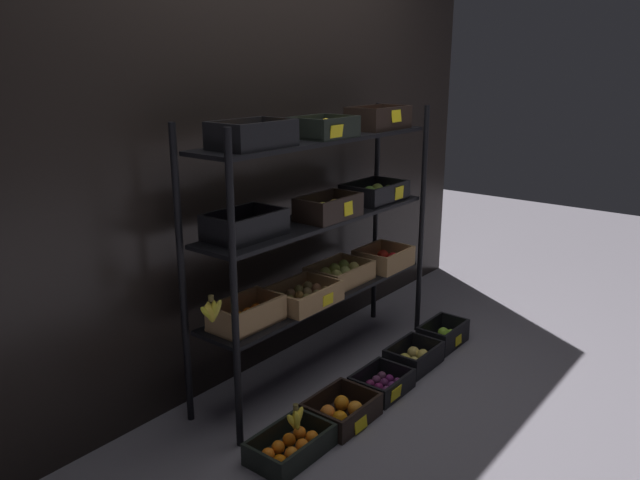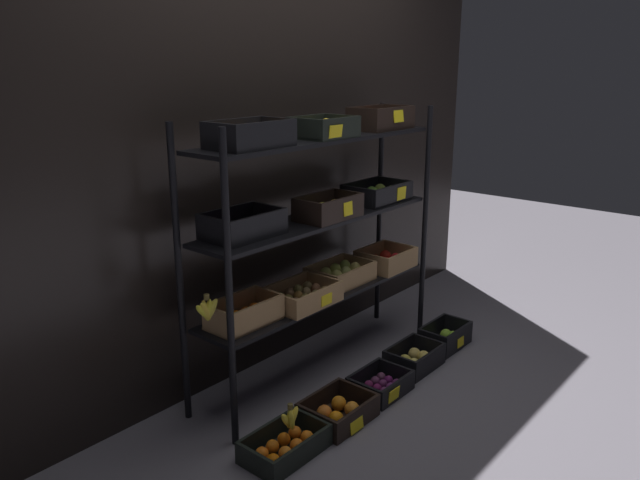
{
  "view_description": "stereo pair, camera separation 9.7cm",
  "coord_description": "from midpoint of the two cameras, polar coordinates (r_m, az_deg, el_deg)",
  "views": [
    {
      "loc": [
        -2.46,
        -1.95,
        1.66
      ],
      "look_at": [
        0.0,
        0.0,
        0.75
      ],
      "focal_mm": 34.68,
      "sensor_mm": 36.0,
      "label": 1
    },
    {
      "loc": [
        -2.4,
        -2.03,
        1.66
      ],
      "look_at": [
        0.0,
        0.0,
        0.75
      ],
      "focal_mm": 34.68,
      "sensor_mm": 36.0,
      "label": 2
    }
  ],
  "objects": [
    {
      "name": "banana_bunch_loose",
      "position": [
        2.81,
        -1.74,
        -16.13
      ],
      "size": [
        0.12,
        0.05,
        0.13
      ],
      "color": "brown",
      "rests_on": "crate_ground_tangerine"
    },
    {
      "name": "crate_ground_tangerine",
      "position": [
        2.85,
        -2.23,
        -18.48
      ],
      "size": [
        0.38,
        0.23,
        0.11
      ],
      "color": "black",
      "rests_on": "ground_plane"
    },
    {
      "name": "ground_plane",
      "position": [
        3.55,
        0.8,
        -11.72
      ],
      "size": [
        10.0,
        10.0,
        0.0
      ],
      "primitive_type": "plane",
      "color": "slate"
    },
    {
      "name": "crate_ground_apple_green",
      "position": [
        3.86,
        12.17,
        -8.82
      ],
      "size": [
        0.32,
        0.21,
        0.14
      ],
      "color": "black",
      "rests_on": "ground_plane"
    },
    {
      "name": "crate_ground_apple_gold",
      "position": [
        3.59,
        9.47,
        -10.79
      ],
      "size": [
        0.32,
        0.22,
        0.12
      ],
      "color": "black",
      "rests_on": "ground_plane"
    },
    {
      "name": "crate_ground_plum",
      "position": [
        3.32,
        6.42,
        -13.22
      ],
      "size": [
        0.3,
        0.24,
        0.11
      ],
      "color": "black",
      "rests_on": "ground_plane"
    },
    {
      "name": "crate_ground_orange",
      "position": [
        3.08,
        2.61,
        -15.56
      ],
      "size": [
        0.34,
        0.27,
        0.11
      ],
      "color": "black",
      "rests_on": "ground_plane"
    },
    {
      "name": "display_rack",
      "position": [
        3.23,
        0.93,
        1.82
      ],
      "size": [
        1.71,
        0.37,
        1.42
      ],
      "color": "black",
      "rests_on": "ground_plane"
    },
    {
      "name": "storefront_wall",
      "position": [
        3.4,
        -3.98,
        10.26
      ],
      "size": [
        3.98,
        0.12,
        2.63
      ],
      "primitive_type": "cube",
      "color": "black",
      "rests_on": "ground_plane"
    }
  ]
}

